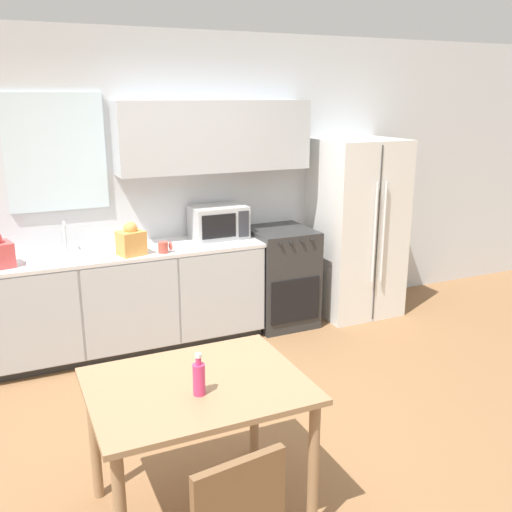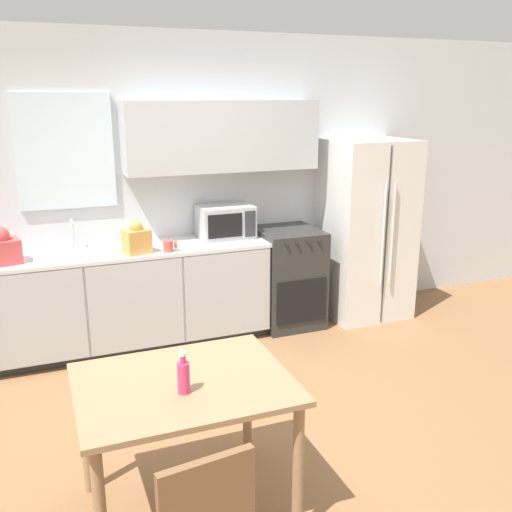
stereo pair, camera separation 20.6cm
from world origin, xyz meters
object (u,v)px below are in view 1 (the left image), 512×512
object	(u,v)px
microwave	(218,222)
dining_table	(198,403)
oven_range	(280,277)
refrigerator	(356,228)
coffee_mug	(164,247)
drink_bottle	(199,378)

from	to	relation	value
microwave	dining_table	xyz separation A→B (m)	(-1.00, -2.32, -0.38)
oven_range	dining_table	xyz separation A→B (m)	(-1.58, -2.21, 0.19)
refrigerator	microwave	distance (m)	1.43
microwave	dining_table	size ratio (longest dim) A/B	0.46
coffee_mug	dining_table	size ratio (longest dim) A/B	0.11
microwave	drink_bottle	distance (m)	2.64
microwave	coffee_mug	size ratio (longest dim) A/B	4.29
dining_table	oven_range	bearing A→B (deg)	54.35
dining_table	drink_bottle	xyz separation A→B (m)	(-0.02, -0.11, 0.20)
microwave	drink_bottle	world-z (taller)	microwave
dining_table	refrigerator	bearing A→B (deg)	42.06
microwave	drink_bottle	bearing A→B (deg)	-112.84
microwave	drink_bottle	size ratio (longest dim) A/B	2.32
oven_range	microwave	bearing A→B (deg)	169.17
oven_range	refrigerator	world-z (taller)	refrigerator
microwave	dining_table	world-z (taller)	microwave
coffee_mug	dining_table	xyz separation A→B (m)	(-0.40, -2.02, -0.28)
dining_table	drink_bottle	bearing A→B (deg)	-102.49
oven_range	microwave	size ratio (longest dim) A/B	1.89
coffee_mug	dining_table	world-z (taller)	coffee_mug
coffee_mug	refrigerator	bearing A→B (deg)	4.52
refrigerator	drink_bottle	world-z (taller)	refrigerator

